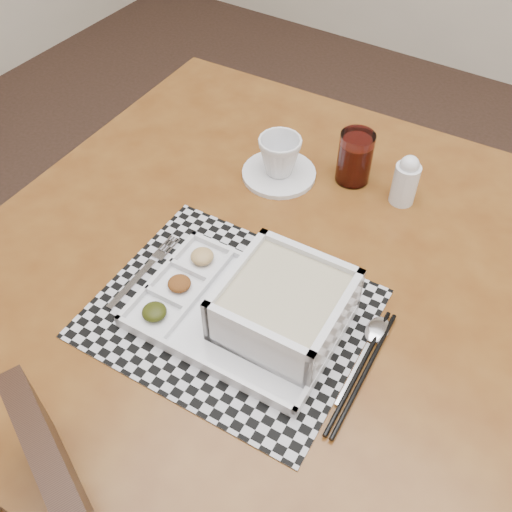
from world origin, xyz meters
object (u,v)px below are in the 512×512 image
Objects in this scene: cup at (280,156)px; creamer_bottle at (406,180)px; dining_table at (273,294)px; serving_tray at (271,309)px; juice_glass at (355,159)px.

creamer_bottle reaches higher than cup.
dining_table is 10.49× the size of creamer_bottle.
serving_tray is at bearing -61.05° from dining_table.
dining_table is 0.17m from serving_tray.
juice_glass reaches higher than dining_table.
cup is 0.80× the size of juice_glass.
creamer_bottle reaches higher than dining_table.
creamer_bottle is at bearing 81.33° from serving_tray.
creamer_bottle is (0.06, 0.39, 0.01)m from serving_tray.
cup reaches higher than dining_table.
dining_table is 12.91× the size of cup.
serving_tray is 3.08× the size of juice_glass.
juice_glass is (0.01, 0.28, 0.13)m from dining_table.
dining_table is 0.33m from creamer_bottle.
serving_tray is (0.06, -0.11, 0.12)m from dining_table.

